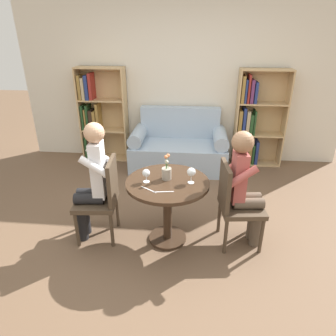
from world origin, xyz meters
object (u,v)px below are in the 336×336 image
at_px(couch, 179,148).
at_px(person_left, 92,181).
at_px(person_right, 245,186).
at_px(bookshelf_right, 253,122).
at_px(chair_left, 102,196).
at_px(chair_right, 235,201).
at_px(wine_glass_left, 146,174).
at_px(bookshelf_left, 98,116).
at_px(wine_glass_right, 191,172).
at_px(flower_vase, 167,171).

distance_m(couch, person_left, 2.09).
bearing_deg(person_right, bookshelf_right, -17.53).
distance_m(bookshelf_right, person_right, 2.16).
xyz_separation_m(couch, chair_left, (-0.68, -1.89, 0.18)).
height_order(chair_left, chair_right, same).
distance_m(couch, wine_glass_left, 2.00).
distance_m(bookshelf_left, person_left, 2.26).
relative_size(person_right, wine_glass_right, 7.75).
xyz_separation_m(bookshelf_right, wine_glass_left, (-1.38, -2.19, 0.09)).
height_order(bookshelf_right, chair_right, bookshelf_right).
bearing_deg(chair_right, chair_left, 84.35).
height_order(person_left, wine_glass_left, person_left).
height_order(person_right, wine_glass_right, person_right).
relative_size(bookshelf_left, person_left, 1.19).
distance_m(bookshelf_left, chair_right, 2.97).
height_order(couch, flower_vase, flower_vase).
xyz_separation_m(bookshelf_left, person_left, (0.61, -2.17, -0.07)).
bearing_deg(chair_left, bookshelf_left, -167.15).
bearing_deg(chair_right, person_left, 84.81).
bearing_deg(wine_glass_left, bookshelf_right, 57.87).
height_order(wine_glass_left, wine_glass_right, wine_glass_right).
relative_size(chair_right, wine_glass_left, 6.71).
height_order(couch, person_right, person_right).
xyz_separation_m(couch, flower_vase, (-0.01, -1.85, 0.47)).
bearing_deg(person_left, flower_vase, 89.69).
xyz_separation_m(wine_glass_left, flower_vase, (0.19, 0.08, -0.01)).
bearing_deg(couch, wine_glass_right, -83.09).
bearing_deg(bookshelf_right, wine_glass_right, -113.44).
relative_size(person_right, flower_vase, 4.59).
bearing_deg(bookshelf_right, wine_glass_left, -122.13).
bearing_deg(couch, bookshelf_right, 12.75).
xyz_separation_m(chair_right, flower_vase, (-0.69, 0.03, 0.29)).
distance_m(bookshelf_left, wine_glass_left, 2.49).
xyz_separation_m(wine_glass_right, flower_vase, (-0.24, 0.06, -0.03)).
bearing_deg(bookshelf_left, chair_left, -72.12).
xyz_separation_m(bookshelf_left, wine_glass_left, (1.17, -2.19, 0.05)).
relative_size(bookshelf_left, person_right, 1.24).
xyz_separation_m(person_right, wine_glass_left, (-0.97, -0.07, 0.13)).
xyz_separation_m(person_left, wine_glass_left, (0.56, -0.02, 0.12)).
bearing_deg(chair_left, bookshelf_right, 134.42).
bearing_deg(chair_left, wine_glass_left, 80.97).
distance_m(bookshelf_right, flower_vase, 2.42).
height_order(bookshelf_right, person_left, bookshelf_right).
height_order(person_left, flower_vase, person_left).
distance_m(wine_glass_right, flower_vase, 0.25).
bearing_deg(person_left, bookshelf_right, 133.27).
relative_size(bookshelf_left, wine_glass_left, 11.38).
bearing_deg(flower_vase, wine_glass_right, -13.73).
relative_size(chair_left, chair_right, 1.00).
bearing_deg(person_left, wine_glass_left, 82.93).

